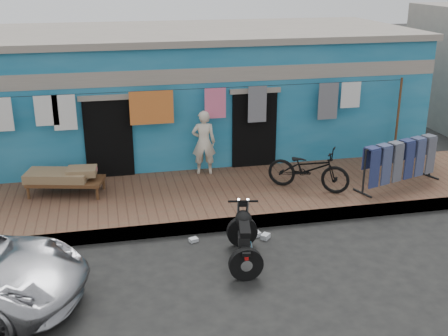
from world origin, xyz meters
The scene contains 13 objects.
ground centered at (0.00, 0.00, 0.00)m, with size 80.00×80.00×0.00m, color black.
sidewalk centered at (0.00, 3.00, 0.12)m, with size 28.00×3.00×0.25m, color brown.
curb centered at (0.00, 1.55, 0.12)m, with size 28.00×0.10×0.25m, color gray.
building centered at (0.00, 6.99, 1.69)m, with size 12.20×5.20×3.36m.
clothesline centered at (-0.51, 4.25, 1.81)m, with size 10.06×0.06×2.10m.
seated_person centered at (-0.01, 4.20, 1.02)m, with size 0.56×0.37×1.54m, color beige.
bicycle centered at (2.06, 2.69, 0.84)m, with size 0.64×1.82×1.18m, color black.
motorcycle centered at (-0.02, 0.25, 0.50)m, with size 0.83×1.61×1.00m, color black, non-canonical shape.
charpoy centered at (-3.18, 3.54, 0.53)m, with size 1.82×1.16×0.56m, color brown, non-canonical shape.
jeans_rack centered at (4.14, 2.49, 0.79)m, with size 2.27×1.13×1.08m, color black, non-canonical shape.
litter_a centered at (-0.77, 1.20, 0.04)m, with size 0.16×0.12×0.07m, color silver.
litter_b centered at (0.60, 1.03, 0.05)m, with size 0.18×0.14×0.09m, color silver.
litter_c centered at (0.44, 1.19, 0.04)m, with size 0.22×0.18×0.09m, color silver.
Camera 1 is at (-2.25, -8.28, 4.94)m, focal length 45.00 mm.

